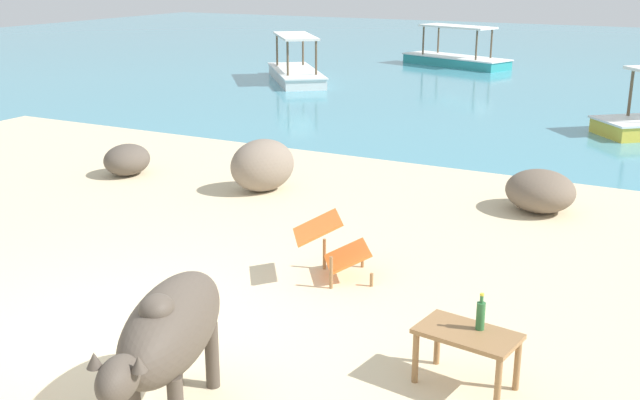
{
  "coord_description": "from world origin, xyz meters",
  "views": [
    {
      "loc": [
        4.28,
        -4.52,
        3.16
      ],
      "look_at": [
        0.33,
        3.0,
        0.55
      ],
      "focal_mm": 43.02,
      "sensor_mm": 36.0,
      "label": 1
    }
  ],
  "objects_px": {
    "cow": "(169,330)",
    "boat_white": "(296,72)",
    "deck_chair_near": "(333,243)",
    "boat_teal": "(456,58)",
    "low_bench_table": "(467,341)",
    "bottle": "(481,315)"
  },
  "relations": [
    {
      "from": "cow",
      "to": "boat_white",
      "type": "xyz_separation_m",
      "value": [
        -7.55,
        15.14,
        -0.44
      ]
    },
    {
      "from": "low_bench_table",
      "to": "cow",
      "type": "bearing_deg",
      "value": -132.67
    },
    {
      "from": "cow",
      "to": "deck_chair_near",
      "type": "xyz_separation_m",
      "value": [
        -0.15,
        2.82,
        -0.3
      ]
    },
    {
      "from": "low_bench_table",
      "to": "deck_chair_near",
      "type": "height_order",
      "value": "deck_chair_near"
    },
    {
      "from": "boat_white",
      "to": "cow",
      "type": "bearing_deg",
      "value": 168.17
    },
    {
      "from": "cow",
      "to": "bottle",
      "type": "bearing_deg",
      "value": 111.04
    },
    {
      "from": "bottle",
      "to": "boat_teal",
      "type": "bearing_deg",
      "value": 108.57
    },
    {
      "from": "bottle",
      "to": "deck_chair_near",
      "type": "relative_size",
      "value": 0.32
    },
    {
      "from": "low_bench_table",
      "to": "deck_chair_near",
      "type": "relative_size",
      "value": 0.88
    },
    {
      "from": "cow",
      "to": "boat_white",
      "type": "bearing_deg",
      "value": -171.95
    },
    {
      "from": "cow",
      "to": "boat_teal",
      "type": "height_order",
      "value": "boat_teal"
    },
    {
      "from": "cow",
      "to": "low_bench_table",
      "type": "bearing_deg",
      "value": 110.52
    },
    {
      "from": "cow",
      "to": "boat_teal",
      "type": "bearing_deg",
      "value": 174.24
    },
    {
      "from": "deck_chair_near",
      "to": "low_bench_table",
      "type": "bearing_deg",
      "value": -72.25
    },
    {
      "from": "deck_chair_near",
      "to": "boat_teal",
      "type": "bearing_deg",
      "value": 69.29
    },
    {
      "from": "low_bench_table",
      "to": "bottle",
      "type": "distance_m",
      "value": 0.22
    },
    {
      "from": "bottle",
      "to": "boat_white",
      "type": "relative_size",
      "value": 0.08
    },
    {
      "from": "bottle",
      "to": "cow",
      "type": "bearing_deg",
      "value": -140.52
    },
    {
      "from": "bottle",
      "to": "boat_teal",
      "type": "xyz_separation_m",
      "value": [
        -6.41,
        19.09,
        -0.33
      ]
    },
    {
      "from": "cow",
      "to": "deck_chair_near",
      "type": "bearing_deg",
      "value": 164.62
    },
    {
      "from": "boat_teal",
      "to": "bottle",
      "type": "bearing_deg",
      "value": -51.01
    },
    {
      "from": "cow",
      "to": "bottle",
      "type": "distance_m",
      "value": 2.32
    }
  ]
}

